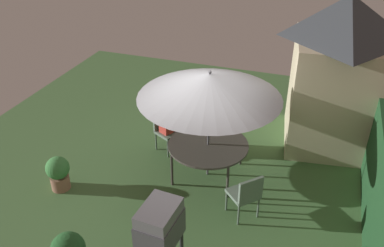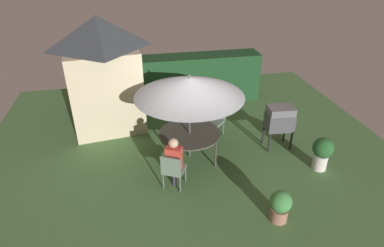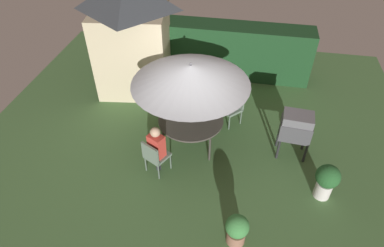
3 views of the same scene
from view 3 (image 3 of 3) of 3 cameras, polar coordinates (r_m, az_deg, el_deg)
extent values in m
plane|color=#47703D|center=(8.35, 0.17, -3.72)|extent=(11.00, 11.00, 0.00)
cube|color=#193D1E|center=(10.68, 3.66, 12.55)|extent=(5.92, 0.86, 1.63)
cube|color=#C6B793|center=(9.91, -9.92, 12.14)|extent=(2.16, 2.00, 2.40)
cube|color=gray|center=(10.80, -8.87, 13.19)|extent=(0.81, 0.14, 1.87)
cylinder|color=#47423D|center=(7.99, -0.20, 0.65)|extent=(1.56, 1.56, 0.04)
cylinder|color=#3C3834|center=(7.93, -4.82, -3.38)|extent=(0.05, 0.05, 0.68)
cylinder|color=#3C3834|center=(7.77, 3.03, -4.42)|extent=(0.05, 0.05, 0.68)
cylinder|color=#3C3834|center=(8.72, -3.05, 1.53)|extent=(0.05, 0.05, 0.68)
cylinder|color=#3C3834|center=(8.58, 4.08, 0.68)|extent=(0.05, 0.05, 0.68)
cylinder|color=#4C4C51|center=(7.74, -0.20, 2.90)|extent=(0.04, 0.04, 2.20)
cone|color=gray|center=(7.24, -0.22, 8.36)|extent=(2.63, 2.63, 0.46)
sphere|color=#4C4C51|center=(7.10, -0.23, 10.13)|extent=(0.06, 0.06, 0.06)
cube|color=#47474C|center=(7.98, 17.21, -0.95)|extent=(0.73, 0.55, 0.45)
cube|color=slate|center=(7.77, 17.67, 0.84)|extent=(0.70, 0.52, 0.20)
cylinder|color=#262628|center=(8.11, 14.44, -4.31)|extent=(0.06, 0.06, 0.55)
cylinder|color=#262628|center=(8.21, 18.73, -4.78)|extent=(0.06, 0.06, 0.55)
cylinder|color=#262628|center=(8.42, 14.42, -2.32)|extent=(0.06, 0.06, 0.55)
cylinder|color=#262628|center=(8.51, 18.54, -2.79)|extent=(0.06, 0.06, 0.55)
cube|color=slate|center=(7.52, -5.90, -5.43)|extent=(0.62, 0.62, 0.06)
cube|color=slate|center=(7.26, -7.15, -5.13)|extent=(0.43, 0.26, 0.45)
cylinder|color=#516155|center=(7.69, -7.90, -6.74)|extent=(0.04, 0.04, 0.45)
cylinder|color=#516155|center=(7.49, -5.70, -8.18)|extent=(0.04, 0.04, 0.45)
cylinder|color=#516155|center=(7.88, -5.86, -5.09)|extent=(0.04, 0.04, 0.45)
cylinder|color=#516155|center=(7.68, -3.67, -6.44)|extent=(0.04, 0.04, 0.45)
cube|color=slate|center=(8.77, 6.63, 2.45)|extent=(0.65, 0.65, 0.06)
cube|color=slate|center=(8.75, 7.80, 4.09)|extent=(0.36, 0.36, 0.45)
cylinder|color=#516155|center=(8.91, 8.33, 1.11)|extent=(0.04, 0.04, 0.45)
cylinder|color=#516155|center=(9.13, 6.68, 2.42)|extent=(0.04, 0.04, 0.45)
cylinder|color=#516155|center=(8.69, 6.36, 0.15)|extent=(0.04, 0.04, 0.45)
cylinder|color=#516155|center=(8.92, 4.72, 1.51)|extent=(0.04, 0.04, 0.45)
cylinder|color=silver|center=(7.70, 21.40, -10.36)|extent=(0.34, 0.34, 0.40)
sphere|color=#235628|center=(7.40, 22.17, -8.33)|extent=(0.50, 0.50, 0.50)
cylinder|color=#936651|center=(6.68, 7.46, -18.48)|extent=(0.35, 0.35, 0.29)
sphere|color=#3D8442|center=(6.40, 7.72, -16.96)|extent=(0.44, 0.44, 0.44)
cube|color=#CC3D33|center=(7.30, -6.06, -3.77)|extent=(0.41, 0.37, 0.55)
sphere|color=tan|center=(7.03, -6.28, -1.47)|extent=(0.22, 0.22, 0.22)
cylinder|color=#383347|center=(7.67, -5.79, -6.52)|extent=(0.10, 0.10, 0.48)
camera|label=1|loc=(9.41, 49.00, 24.07)|focal=38.06mm
camera|label=2|loc=(2.79, -84.82, -20.60)|focal=30.56mm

